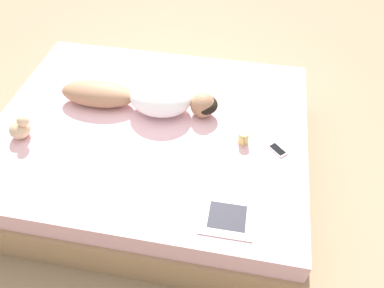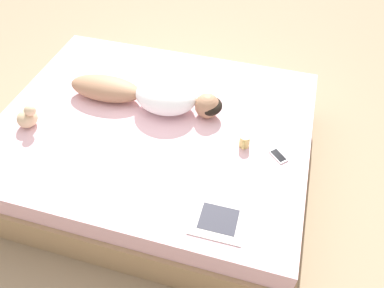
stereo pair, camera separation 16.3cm
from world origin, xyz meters
name	(u,v)px [view 1 (the left image)]	position (x,y,z in m)	size (l,w,h in m)	color
ground_plane	(155,167)	(0.00, 0.00, 0.00)	(12.00, 12.00, 0.00)	#9E8466
bed	(152,147)	(0.00, 0.00, 0.25)	(1.89, 2.33, 0.50)	tan
person	(145,97)	(-0.17, -0.07, 0.61)	(0.36, 1.20, 0.24)	#A37556
open_magazine	(230,198)	(0.55, 0.65, 0.50)	(0.56, 0.32, 0.01)	silver
coffee_mug	(243,138)	(0.06, 0.69, 0.55)	(0.11, 0.07, 0.09)	tan
cell_phone	(277,150)	(0.09, 0.93, 0.51)	(0.14, 0.14, 0.01)	silver
plush_toy	(20,128)	(0.28, -0.84, 0.58)	(0.15, 0.16, 0.20)	#D1B289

